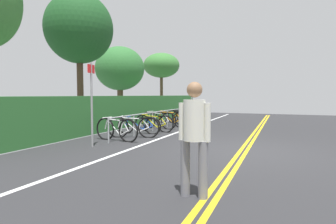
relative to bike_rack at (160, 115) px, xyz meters
name	(u,v)px	position (x,y,z in m)	size (l,w,h in m)	color
ground_plane	(244,151)	(-3.42, -4.02, -0.63)	(31.04, 11.10, 0.05)	#2B2B2D
centre_line_yellow_inner	(247,150)	(-3.42, -4.10, -0.60)	(27.93, 0.10, 0.00)	gold
centre_line_yellow_outer	(241,150)	(-3.42, -3.94, -0.60)	(27.93, 0.10, 0.00)	gold
bike_lane_stripe_white	(147,143)	(-3.42, -1.09, -0.60)	(27.93, 0.12, 0.00)	white
bike_rack	(160,115)	(0.00, 0.00, 0.00)	(7.88, 0.05, 0.80)	#9EA0A5
bicycle_0	(116,130)	(-3.42, 0.03, -0.23)	(0.46, 1.74, 0.79)	black
bicycle_1	(133,127)	(-2.61, -0.14, -0.23)	(0.69, 1.77, 0.79)	black
bicycle_2	(139,125)	(-1.68, 0.14, -0.28)	(0.49, 1.74, 0.69)	black
bicycle_3	(154,123)	(-0.92, -0.13, -0.26)	(0.46, 1.78, 0.73)	black
bicycle_4	(158,120)	(0.08, 0.13, -0.23)	(0.46, 1.84, 0.79)	black
bicycle_5	(170,119)	(0.83, -0.12, -0.23)	(0.48, 1.83, 0.79)	black
bicycle_6	(172,118)	(1.75, 0.14, -0.26)	(0.65, 1.64, 0.75)	black
bicycle_7	(180,117)	(2.56, -0.02, -0.26)	(0.57, 1.69, 0.75)	black
bicycle_8	(184,116)	(3.36, 0.08, -0.28)	(0.57, 1.59, 0.69)	black
pedestrian	(194,131)	(-7.20, -3.77, 0.36)	(0.32, 0.49, 1.69)	slate
sign_post_near	(92,97)	(-4.58, 0.10, 0.84)	(0.36, 0.09, 2.42)	gray
sign_post_far	(191,98)	(4.40, -0.03, 0.72)	(0.36, 0.09, 2.20)	gray
hedge_backdrop	(136,110)	(1.50, 2.06, 0.12)	(16.83, 0.86, 1.46)	#2D6B30
tree_mid	(79,29)	(-1.46, 3.13, 3.70)	(2.87, 2.87, 5.81)	#473323
tree_far_right	(120,69)	(3.27, 4.12, 2.46)	(2.93, 2.93, 4.39)	brown
tree_extra	(161,66)	(7.90, 3.44, 3.07)	(2.70, 2.70, 4.61)	brown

